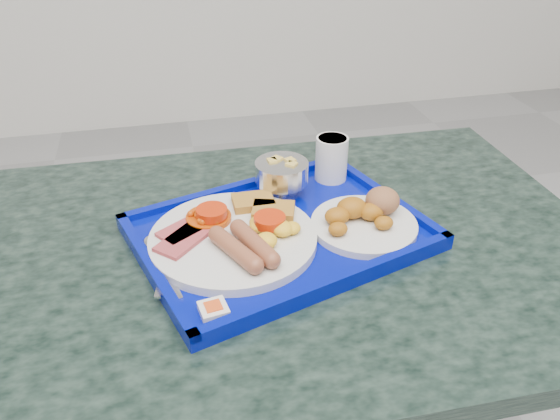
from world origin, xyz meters
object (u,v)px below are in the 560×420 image
Objects in this scene: tray at (280,234)px; fruit_bowl at (282,173)px; table at (276,320)px; bread_plate at (365,217)px; juice_cup at (331,157)px; main_plate at (237,234)px.

fruit_bowl is (0.03, 0.12, 0.05)m from tray.
bread_plate reaches higher than table.
table is 0.27m from fruit_bowl.
fruit_bowl is (0.04, 0.12, 0.23)m from table.
tray is at bearing -104.64° from fruit_bowl.
bread_plate is at bearing -88.35° from juice_cup.
juice_cup is at bearing 48.46° from tray.
main_plate is 1.52× the size of bread_plate.
fruit_bowl is at bearing 71.98° from table.
table is at bearing 5.35° from main_plate.
bread_plate is at bearing -7.49° from tray.
bread_plate reaches higher than main_plate.
juice_cup is (0.10, 0.04, 0.00)m from fruit_bowl.
tray is 3.01× the size of bread_plate.
fruit_bowl is (0.10, 0.13, 0.03)m from main_plate.
bread_plate reaches higher than tray.
table is 4.16× the size of main_plate.
main_plate is at bearing -128.58° from fruit_bowl.
main_plate is at bearing 178.75° from bread_plate.
juice_cup is (0.14, 0.16, 0.23)m from table.
table is at bearing -142.14° from tray.
table is 0.18m from tray.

